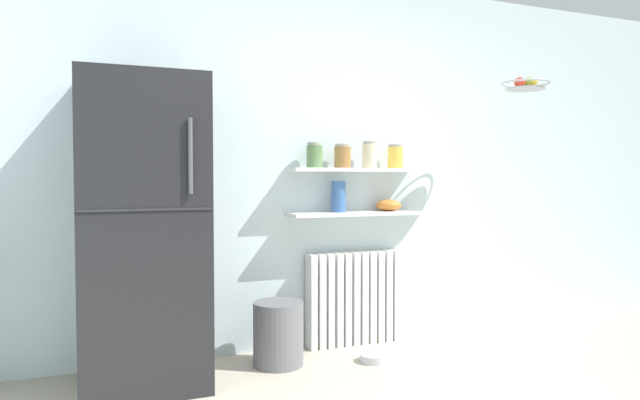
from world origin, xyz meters
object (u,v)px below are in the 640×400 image
Objects in this scene: storage_jar_2 at (369,155)px; refrigerator at (142,232)px; radiator at (354,298)px; trash_bin at (278,334)px; vase at (338,197)px; hanging_fruit_basket at (526,84)px; storage_jar_3 at (395,157)px; storage_jar_0 at (315,155)px; shelf_bowl at (389,205)px; storage_jar_1 at (343,156)px; pet_food_bowl at (374,358)px.

refrigerator is at bearing -171.71° from storage_jar_2.
refrigerator is 2.52× the size of radiator.
trash_bin is at bearing -164.38° from storage_jar_2.
vase is 1.57m from hanging_fruit_basket.
refrigerator reaches higher than radiator.
storage_jar_3 is 0.43× the size of trash_bin.
refrigerator is 8.04× the size of vase.
vase is (-0.24, -0.00, -0.29)m from storage_jar_2.
radiator is 1.06m from storage_jar_0.
shelf_bowl is 1.22m from trash_bin.
storage_jar_2 reaches higher than shelf_bowl.
storage_jar_1 reaches higher than vase.
storage_jar_2 reaches higher than storage_jar_1.
vase is 1.11m from pet_food_bowl.
storage_jar_1 is at bearing 163.09° from hanging_fruit_basket.
storage_jar_2 is at bearing 15.62° from trash_bin.
storage_jar_3 reaches higher than trash_bin.
refrigerator is 1.46m from storage_jar_1.
shelf_bowl is 0.54× the size of hanging_fruit_basket.
radiator is 1.02m from storage_jar_1.
shelf_bowl reaches higher than radiator.
storage_jar_0 reaches higher than pet_food_bowl.
storage_jar_2 reaches higher than storage_jar_3.
shelf_bowl is (0.16, -0.00, -0.36)m from storage_jar_2.
vase reaches higher than radiator.
vase is at bearing 180.00° from storage_jar_3.
hanging_fruit_basket reaches higher than pet_food_bowl.
refrigerator is 1.37m from vase.
storage_jar_2 is at bearing 0.00° from storage_jar_1.
refrigerator is at bearing 176.64° from hanging_fruit_basket.
radiator reaches higher than trash_bin.
storage_jar_2 is 0.38m from vase.
radiator reaches higher than pet_food_bowl.
storage_jar_1 reaches higher than pet_food_bowl.
shelf_bowl is (0.58, 0.00, -0.35)m from storage_jar_0.
radiator is 4.05× the size of storage_jar_3.
trash_bin is (-0.96, -0.21, -1.14)m from storage_jar_3.
storage_jar_2 is 0.21m from storage_jar_3.
refrigerator reaches higher than vase.
trash_bin is (-0.75, -0.21, -1.15)m from storage_jar_2.
storage_jar_1 reaches higher than shelf_bowl.
storage_jar_2 is 0.87× the size of vase.
pet_food_bowl is (-0.31, -0.38, -0.97)m from shelf_bowl.
shelf_bowl is at bearing 0.00° from storage_jar_0.
storage_jar_1 is (0.21, 0.00, -0.00)m from storage_jar_0.
radiator is 4.19× the size of storage_jar_1.
hanging_fruit_basket is at bearing -16.52° from vase.
shelf_bowl is at bearing 7.56° from refrigerator.
storage_jar_1 is at bearing 0.00° from vase.
storage_jar_0 is 0.67m from shelf_bowl.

